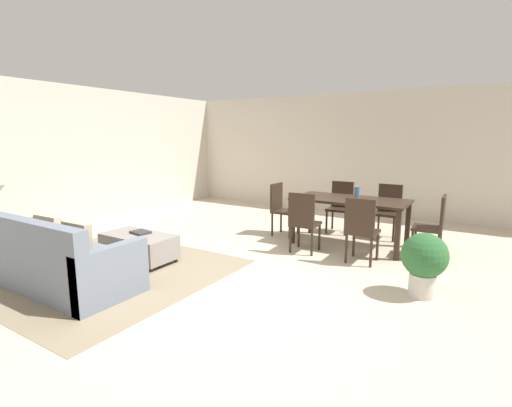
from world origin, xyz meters
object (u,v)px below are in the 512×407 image
(couch, at_px, (52,260))
(dining_chair_head_east, at_px, (434,223))
(dining_chair_near_left, at_px, (303,219))
(side_table, at_px, (0,231))
(dining_chair_head_west, at_px, (281,206))
(ottoman_table, at_px, (139,246))
(book_on_ottoman, at_px, (140,232))
(dining_chair_far_right, at_px, (388,208))
(dining_chair_near_right, at_px, (361,227))
(dining_table, at_px, (350,204))
(dining_chair_far_left, at_px, (341,204))
(potted_plant, at_px, (424,260))
(vase_centerpiece, at_px, (357,193))

(couch, distance_m, dining_chair_head_east, 5.04)
(couch, xyz_separation_m, dining_chair_near_left, (1.99, 2.69, 0.22))
(side_table, height_order, dining_chair_head_west, dining_chair_head_west)
(dining_chair_near_left, bearing_deg, dining_chair_head_west, 135.89)
(dining_chair_head_east, bearing_deg, couch, -136.86)
(ottoman_table, xyz_separation_m, book_on_ottoman, (-0.02, 0.05, 0.18))
(ottoman_table, relative_size, dining_chair_far_right, 1.15)
(couch, bearing_deg, ottoman_table, 80.14)
(dining_chair_near_right, bearing_deg, couch, -137.01)
(side_table, distance_m, dining_table, 5.12)
(couch, distance_m, dining_chair_near_left, 3.35)
(dining_chair_far_left, bearing_deg, book_on_ottoman, -121.06)
(side_table, distance_m, dining_chair_far_left, 5.38)
(book_on_ottoman, bearing_deg, dining_chair_near_right, 28.99)
(dining_chair_far_left, relative_size, potted_plant, 1.29)
(couch, distance_m, dining_chair_far_left, 4.70)
(book_on_ottoman, distance_m, potted_plant, 3.67)
(dining_chair_head_west, bearing_deg, vase_centerpiece, 2.06)
(couch, distance_m, dining_chair_head_west, 3.66)
(side_table, distance_m, dining_chair_far_right, 5.98)
(couch, bearing_deg, vase_centerpiece, 54.15)
(dining_table, bearing_deg, ottoman_table, -133.81)
(couch, height_order, dining_chair_far_left, dining_chair_far_left)
(vase_centerpiece, bearing_deg, dining_chair_far_left, 124.86)
(book_on_ottoman, bearing_deg, dining_chair_far_left, 58.94)
(dining_chair_near_right, relative_size, dining_chair_head_east, 1.00)
(side_table, distance_m, book_on_ottoman, 1.93)
(couch, relative_size, dining_chair_far_left, 2.41)
(dining_table, bearing_deg, book_on_ottoman, -134.73)
(dining_chair_near_left, relative_size, dining_chair_far_left, 1.00)
(ottoman_table, bearing_deg, vase_centerpiece, 45.50)
(potted_plant, bearing_deg, ottoman_table, -166.98)
(side_table, relative_size, dining_chair_far_left, 0.61)
(dining_table, bearing_deg, vase_centerpiece, 23.01)
(ottoman_table, relative_size, potted_plant, 1.49)
(ottoman_table, distance_m, dining_chair_head_east, 4.20)
(dining_table, bearing_deg, couch, -125.15)
(dining_chair_far_left, bearing_deg, side_table, -129.58)
(side_table, height_order, dining_chair_far_right, dining_chair_far_right)
(dining_chair_far_right, relative_size, dining_chair_head_west, 1.00)
(couch, height_order, dining_chair_near_right, dining_chair_near_right)
(dining_chair_near_left, bearing_deg, dining_chair_far_right, 61.45)
(couch, height_order, dining_table, couch)
(dining_table, height_order, dining_chair_near_left, dining_chair_near_left)
(dining_chair_near_right, bearing_deg, ottoman_table, -149.95)
(side_table, xyz_separation_m, potted_plant, (5.17, 1.86, -0.03))
(dining_chair_head_west, height_order, potted_plant, dining_chair_head_west)
(vase_centerpiece, bearing_deg, couch, -125.85)
(dining_chair_far_right, relative_size, book_on_ottoman, 3.54)
(dining_chair_head_east, bearing_deg, dining_chair_near_right, -136.35)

